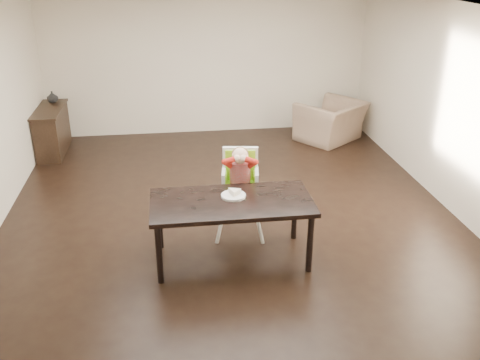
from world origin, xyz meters
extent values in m
plane|color=black|center=(0.00, 0.00, 0.00)|extent=(7.00, 7.00, 0.00)
cube|color=beige|center=(0.00, 3.50, 1.35)|extent=(6.00, 0.02, 2.70)
cube|color=beige|center=(0.00, -3.50, 1.35)|extent=(6.00, 0.02, 2.70)
cube|color=beige|center=(3.00, 0.00, 1.35)|extent=(0.02, 7.00, 2.70)
cube|color=white|center=(0.00, 0.00, 2.70)|extent=(6.00, 7.00, 0.02)
cube|color=black|center=(-0.11, -1.19, 0.72)|extent=(1.80, 0.90, 0.05)
cylinder|color=black|center=(-0.93, -1.56, 0.35)|extent=(0.07, 0.07, 0.70)
cylinder|color=black|center=(0.71, -1.56, 0.35)|extent=(0.07, 0.07, 0.70)
cylinder|color=black|center=(-0.93, -0.82, 0.35)|extent=(0.07, 0.07, 0.70)
cylinder|color=black|center=(0.71, -0.82, 0.35)|extent=(0.07, 0.07, 0.70)
cylinder|color=white|center=(-0.18, -0.76, 0.30)|extent=(0.05, 0.05, 0.61)
cylinder|color=white|center=(0.25, -0.83, 0.30)|extent=(0.05, 0.05, 0.61)
cylinder|color=white|center=(-0.12, -0.33, 0.30)|extent=(0.05, 0.05, 0.61)
cylinder|color=white|center=(0.31, -0.40, 0.30)|extent=(0.05, 0.05, 0.61)
cube|color=white|center=(0.07, -0.58, 0.61)|extent=(0.49, 0.45, 0.05)
cube|color=#8FDE1C|center=(0.07, -0.58, 0.65)|extent=(0.39, 0.37, 0.03)
cube|color=white|center=(0.09, -0.41, 0.86)|extent=(0.44, 0.12, 0.46)
cube|color=#8FDE1C|center=(0.09, -0.45, 0.85)|extent=(0.37, 0.08, 0.41)
cube|color=black|center=(0.00, -0.52, 0.85)|extent=(0.06, 0.20, 0.02)
cube|color=black|center=(0.14, -0.54, 0.85)|extent=(0.06, 0.20, 0.02)
cylinder|color=red|center=(0.07, -0.58, 0.81)|extent=(0.28, 0.28, 0.29)
sphere|color=beige|center=(0.06, -0.60, 1.05)|extent=(0.22, 0.22, 0.20)
ellipsoid|color=brown|center=(0.07, -0.57, 1.07)|extent=(0.23, 0.22, 0.15)
sphere|color=beige|center=(0.01, -0.70, 1.05)|extent=(0.10, 0.10, 0.09)
sphere|color=beige|center=(0.09, -0.71, 1.05)|extent=(0.10, 0.10, 0.09)
cylinder|color=white|center=(-0.08, -1.09, 0.76)|extent=(0.37, 0.37, 0.02)
torus|color=white|center=(-0.08, -1.09, 0.77)|extent=(0.37, 0.37, 0.01)
imported|color=#987A61|center=(2.20, 2.67, 0.48)|extent=(1.32, 1.25, 0.97)
cube|color=black|center=(-2.78, 2.70, 0.38)|extent=(0.40, 1.20, 0.76)
cube|color=black|center=(-2.78, 2.70, 0.78)|extent=(0.44, 1.26, 0.03)
imported|color=#99999E|center=(-2.78, 3.10, 0.89)|extent=(0.22, 0.23, 0.19)
camera|label=1|loc=(-0.74, -6.48, 3.35)|focal=40.00mm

